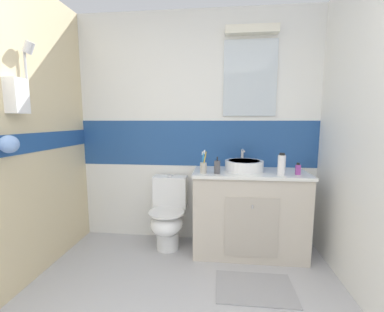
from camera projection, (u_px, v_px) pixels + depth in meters
wall_back_tiled at (197, 129)px, 2.84m from camera, size 3.20×0.20×2.50m
vanity_cabinet at (249, 212)px, 2.60m from camera, size 1.12×0.53×0.85m
sink_basin at (244, 165)px, 2.56m from camera, size 0.38×0.42×0.20m
toilet at (168, 215)px, 2.71m from camera, size 0.37×0.50×0.76m
toothbrush_cup at (203, 167)px, 2.44m from camera, size 0.06×0.06×0.23m
soap_dispenser at (217, 167)px, 2.42m from camera, size 0.06×0.06×0.16m
mouthwash_bottle at (282, 164)px, 2.36m from camera, size 0.07×0.07×0.21m
perfume_flask_small at (298, 169)px, 2.37m from camera, size 0.04×0.03×0.11m
bath_mat at (255, 288)px, 2.06m from camera, size 0.62×0.42×0.01m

